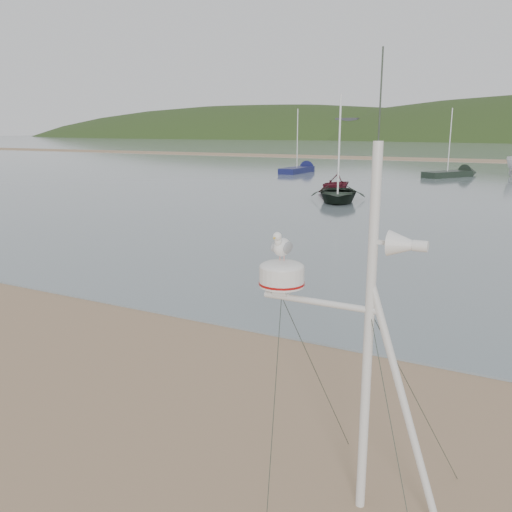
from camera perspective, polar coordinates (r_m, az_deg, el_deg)
The scene contains 7 objects.
ground at distance 8.19m, azimuth -15.04°, elevation -16.63°, with size 560.00×560.00×0.00m, color #8E6F52.
sandbar at distance 75.37m, azimuth 24.35°, elevation 9.09°, with size 560.00×7.00×0.07m, color #8E6F52.
mast_rig at distance 5.98m, azimuth 10.69°, elevation -15.70°, with size 2.11×2.25×4.75m.
boat_dark at distance 30.57m, azimuth 8.70°, elevation 9.73°, with size 3.12×0.91×4.37m, color black.
boat_red at distance 34.17m, azimuth 8.45°, elevation 8.64°, with size 2.29×1.40×2.65m, color #57131F.
sailboat_blue_near at distance 52.41m, azimuth 5.06°, elevation 9.12°, with size 1.70×6.31×6.26m.
sailboat_dark_mid at distance 50.16m, azimuth 20.62°, elevation 8.16°, with size 4.48×6.05×6.16m.
Camera 1 is at (5.00, -5.10, 4.02)m, focal length 38.00 mm.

